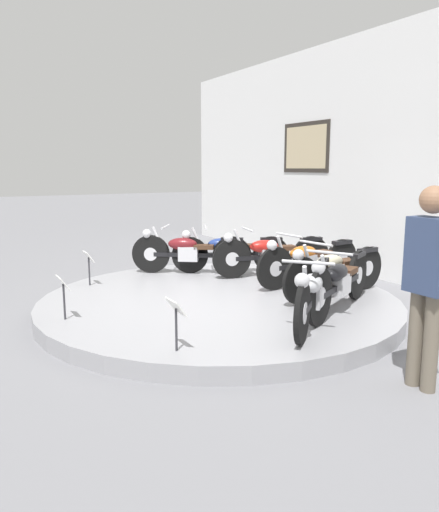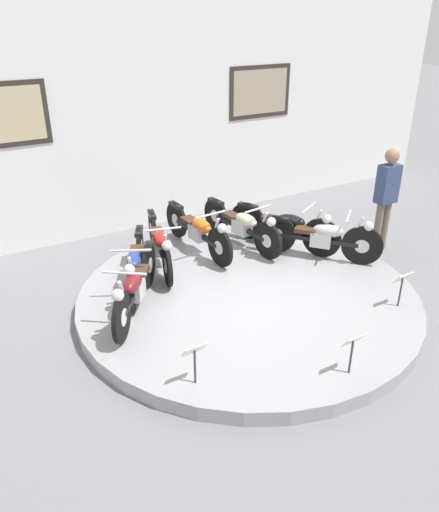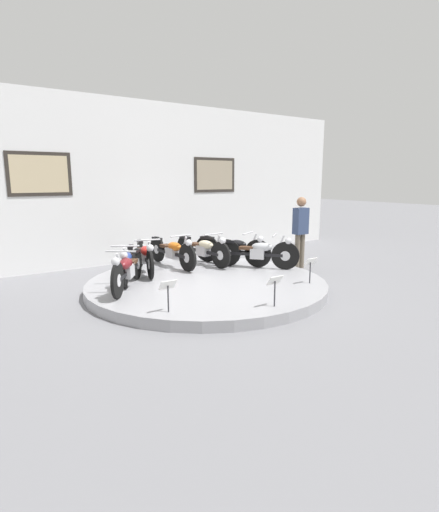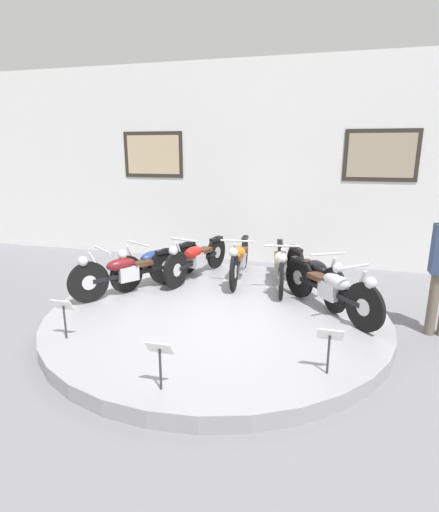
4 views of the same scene
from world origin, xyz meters
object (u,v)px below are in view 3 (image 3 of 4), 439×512
Objects in this scene: info_placard_front_centre at (275,284)px; motorcycle_blue at (128,262)px; motorcycle_silver at (258,252)px; info_placard_front_left at (168,289)px; motorcycle_orange at (172,251)px; visitor_standing at (300,228)px; motorcycle_maroon at (127,268)px; motorcycle_red at (145,255)px; motorcycle_cream at (203,249)px; motorcycle_black at (233,249)px; info_placard_front_right at (310,265)px.

motorcycle_blue is at bearing 113.99° from info_placard_front_centre.
info_placard_front_left is at bearing -152.11° from motorcycle_silver.
motorcycle_orange is 1.11× the size of visitor_standing.
visitor_standing is at bearing 0.80° from motorcycle_maroon.
info_placard_front_centre is at bearing -90.05° from motorcycle_orange.
motorcycle_red is 0.97× the size of motorcycle_orange.
motorcycle_red reaches higher than info_placard_front_centre.
motorcycle_red is at bearing 73.53° from info_placard_front_left.
motorcycle_blue reaches higher than info_placard_front_left.
motorcycle_maroon is at bearing -111.92° from motorcycle_blue.
motorcycle_maroon is 0.83× the size of motorcycle_cream.
motorcycle_black reaches higher than motorcycle_cream.
visitor_standing reaches higher than motorcycle_red.
motorcycle_silver is 2.82m from info_placard_front_centre.
visitor_standing is (4.52, 1.71, 0.46)m from info_placard_front_left.
motorcycle_cream is at bearing 156.10° from visitor_standing.
motorcycle_black is (2.63, 0.00, 0.02)m from motorcycle_blue.
motorcycle_black is at bearing 112.12° from motorcycle_silver.
visitor_standing is at bearing 50.20° from info_placard_front_right.
visitor_standing reaches higher than info_placard_front_left.
motorcycle_blue is at bearing 172.73° from visitor_standing.
info_placard_front_centre is 1.00× the size of info_placard_front_right.
info_placard_front_left and info_placard_front_centre have the same top height.
info_placard_front_left is at bearing 155.53° from info_placard_front_centre.
motorcycle_cream is (2.06, 0.44, 0.01)m from motorcycle_blue.
motorcycle_cream is 1.27× the size of motorcycle_silver.
info_placard_front_centre is at bearing -140.92° from visitor_standing.
motorcycle_maroon is 2.53m from motorcycle_cream.
motorcycle_maroon is 3.52m from info_placard_front_right.
motorcycle_silver is at bearing -24.37° from motorcycle_red.
motorcycle_blue is 2.95m from motorcycle_silver.
motorcycle_red is 3.87m from visitor_standing.
info_placard_front_left and info_placard_front_right have the same top height.
motorcycle_maroon reaches higher than info_placard_front_centre.
motorcycle_silver is 3.52m from info_placard_front_left.
motorcycle_blue is 0.92× the size of motorcycle_red.
info_placard_front_right is (0.23, -2.26, -0.02)m from motorcycle_black.
motorcycle_silver is at bearing 89.36° from info_placard_front_right.
info_placard_front_centre is 3.85m from visitor_standing.
motorcycle_red is 3.48m from info_placard_front_centre.
motorcycle_blue is 3.64m from info_placard_front_right.
motorcycle_cream is 3.54m from info_placard_front_left.
info_placard_front_right is at bearing -38.22° from motorcycle_blue.
motorcycle_cream is 0.72m from motorcycle_black.
motorcycle_orange is 3.25m from info_placard_front_right.
motorcycle_maroon is 0.92× the size of visitor_standing.
motorcycle_orange is at bearing 158.87° from visitor_standing.
motorcycle_blue is at bearing -167.98° from motorcycle_cream.
motorcycle_black is 1.01× the size of visitor_standing.
motorcycle_orange is 3.25m from info_placard_front_left.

